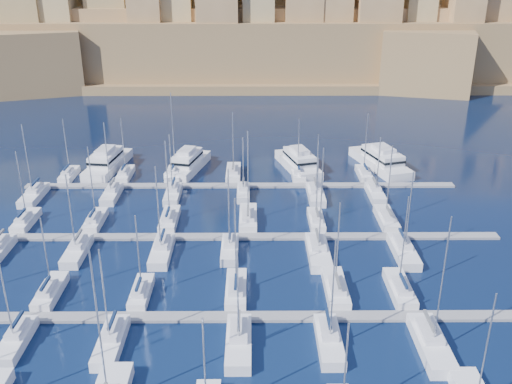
{
  "coord_description": "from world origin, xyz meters",
  "views": [
    {
      "loc": [
        2.44,
        -71.79,
        42.09
      ],
      "look_at": [
        2.94,
        6.0,
        9.65
      ],
      "focal_mm": 40.0,
      "sensor_mm": 36.0,
      "label": 1
    }
  ],
  "objects_px": {
    "motor_yacht_a": "(107,162)",
    "motor_yacht_b": "(188,163)",
    "motor_yacht_c": "(298,162)",
    "motor_yacht_d": "(381,160)"
  },
  "relations": [
    {
      "from": "motor_yacht_a",
      "to": "motor_yacht_b",
      "type": "distance_m",
      "value": 17.13
    },
    {
      "from": "motor_yacht_a",
      "to": "motor_yacht_b",
      "type": "bearing_deg",
      "value": -2.3
    },
    {
      "from": "motor_yacht_c",
      "to": "motor_yacht_d",
      "type": "height_order",
      "value": "same"
    },
    {
      "from": "motor_yacht_c",
      "to": "motor_yacht_d",
      "type": "bearing_deg",
      "value": 3.5
    },
    {
      "from": "motor_yacht_b",
      "to": "motor_yacht_c",
      "type": "xyz_separation_m",
      "value": [
        23.28,
        0.32,
        -0.0
      ]
    },
    {
      "from": "motor_yacht_b",
      "to": "motor_yacht_c",
      "type": "height_order",
      "value": "same"
    },
    {
      "from": "motor_yacht_a",
      "to": "motor_yacht_c",
      "type": "xyz_separation_m",
      "value": [
        40.4,
        -0.37,
        0.0
      ]
    },
    {
      "from": "motor_yacht_a",
      "to": "motor_yacht_c",
      "type": "height_order",
      "value": "same"
    },
    {
      "from": "motor_yacht_a",
      "to": "motor_yacht_b",
      "type": "relative_size",
      "value": 1.08
    },
    {
      "from": "motor_yacht_c",
      "to": "motor_yacht_a",
      "type": "bearing_deg",
      "value": 179.48
    }
  ]
}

